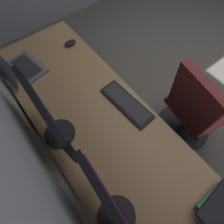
{
  "coord_description": "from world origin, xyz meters",
  "views": [
    {
      "loc": [
        -0.42,
        1.86,
        1.82
      ],
      "look_at": [
        -0.06,
        1.59,
        0.95
      ],
      "focal_mm": 28.21,
      "sensor_mm": 36.0,
      "label": 1
    }
  ],
  "objects_px": {
    "mouse_main": "(70,43)",
    "office_chair": "(192,112)",
    "keyboard_main": "(127,103)",
    "laptop_leftmost": "(18,68)",
    "monitor_secondary": "(119,219)",
    "drawer_pedestal": "(74,109)",
    "monitor_primary": "(49,118)"
  },
  "relations": [
    {
      "from": "laptop_leftmost",
      "to": "keyboard_main",
      "type": "height_order",
      "value": "laptop_leftmost"
    },
    {
      "from": "drawer_pedestal",
      "to": "mouse_main",
      "type": "xyz_separation_m",
      "value": [
        0.34,
        -0.27,
        0.4
      ]
    },
    {
      "from": "monitor_secondary",
      "to": "keyboard_main",
      "type": "relative_size",
      "value": 1.3
    },
    {
      "from": "drawer_pedestal",
      "to": "monitor_primary",
      "type": "relative_size",
      "value": 1.35
    },
    {
      "from": "monitor_primary",
      "to": "laptop_leftmost",
      "type": "xyz_separation_m",
      "value": [
        0.65,
        -0.02,
        -0.19
      ]
    },
    {
      "from": "drawer_pedestal",
      "to": "mouse_main",
      "type": "bearing_deg",
      "value": -38.03
    },
    {
      "from": "monitor_primary",
      "to": "mouse_main",
      "type": "relative_size",
      "value": 4.96
    },
    {
      "from": "drawer_pedestal",
      "to": "laptop_leftmost",
      "type": "height_order",
      "value": "laptop_leftmost"
    },
    {
      "from": "monitor_primary",
      "to": "keyboard_main",
      "type": "xyz_separation_m",
      "value": [
        -0.1,
        -0.49,
        -0.23
      ]
    },
    {
      "from": "monitor_secondary",
      "to": "mouse_main",
      "type": "distance_m",
      "value": 1.37
    },
    {
      "from": "monitor_secondary",
      "to": "office_chair",
      "type": "bearing_deg",
      "value": -79.17
    },
    {
      "from": "keyboard_main",
      "to": "monitor_secondary",
      "type": "bearing_deg",
      "value": 135.77
    },
    {
      "from": "keyboard_main",
      "to": "office_chair",
      "type": "height_order",
      "value": "office_chair"
    },
    {
      "from": "drawer_pedestal",
      "to": "monitor_primary",
      "type": "xyz_separation_m",
      "value": [
        -0.32,
        0.22,
        0.62
      ]
    },
    {
      "from": "monitor_secondary",
      "to": "laptop_leftmost",
      "type": "bearing_deg",
      "value": -0.64
    },
    {
      "from": "laptop_leftmost",
      "to": "office_chair",
      "type": "relative_size",
      "value": 0.38
    },
    {
      "from": "office_chair",
      "to": "keyboard_main",
      "type": "bearing_deg",
      "value": 59.45
    },
    {
      "from": "keyboard_main",
      "to": "mouse_main",
      "type": "height_order",
      "value": "mouse_main"
    },
    {
      "from": "drawer_pedestal",
      "to": "keyboard_main",
      "type": "xyz_separation_m",
      "value": [
        -0.41,
        -0.27,
        0.39
      ]
    },
    {
      "from": "monitor_secondary",
      "to": "office_chair",
      "type": "height_order",
      "value": "monitor_secondary"
    },
    {
      "from": "office_chair",
      "to": "monitor_secondary",
      "type": "bearing_deg",
      "value": 100.83
    },
    {
      "from": "office_chair",
      "to": "monitor_primary",
      "type": "bearing_deg",
      "value": 68.2
    },
    {
      "from": "laptop_leftmost",
      "to": "mouse_main",
      "type": "distance_m",
      "value": 0.47
    },
    {
      "from": "keyboard_main",
      "to": "mouse_main",
      "type": "bearing_deg",
      "value": 0.03
    },
    {
      "from": "monitor_secondary",
      "to": "mouse_main",
      "type": "bearing_deg",
      "value": -21.06
    },
    {
      "from": "laptop_leftmost",
      "to": "monitor_secondary",
      "type": "bearing_deg",
      "value": 179.36
    },
    {
      "from": "mouse_main",
      "to": "office_chair",
      "type": "relative_size",
      "value": 0.11
    },
    {
      "from": "laptop_leftmost",
      "to": "keyboard_main",
      "type": "relative_size",
      "value": 0.85
    },
    {
      "from": "monitor_secondary",
      "to": "office_chair",
      "type": "distance_m",
      "value": 1.15
    },
    {
      "from": "office_chair",
      "to": "drawer_pedestal",
      "type": "bearing_deg",
      "value": 47.56
    },
    {
      "from": "laptop_leftmost",
      "to": "keyboard_main",
      "type": "distance_m",
      "value": 0.88
    },
    {
      "from": "mouse_main",
      "to": "office_chair",
      "type": "xyz_separation_m",
      "value": [
        -1.06,
        -0.52,
        -0.29
      ]
    }
  ]
}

